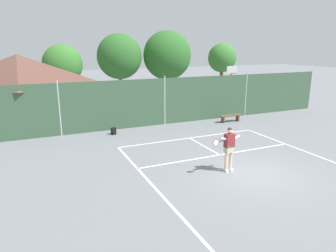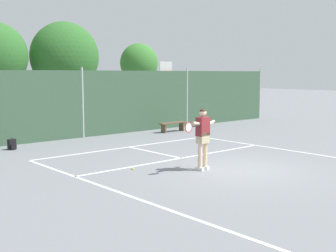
{
  "view_description": "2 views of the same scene",
  "coord_description": "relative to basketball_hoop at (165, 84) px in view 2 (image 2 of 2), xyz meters",
  "views": [
    {
      "loc": [
        -7.83,
        -8.98,
        4.98
      ],
      "look_at": [
        -1.69,
        4.69,
        1.07
      ],
      "focal_mm": 32.69,
      "sensor_mm": 36.0,
      "label": 1
    },
    {
      "loc": [
        -10.05,
        -8.29,
        2.89
      ],
      "look_at": [
        0.52,
        3.76,
        0.95
      ],
      "focal_mm": 46.67,
      "sensor_mm": 36.0,
      "label": 2
    }
  ],
  "objects": [
    {
      "name": "tennis_player",
      "position": [
        -6.93,
        -9.69,
        -1.2
      ],
      "size": [
        1.43,
        0.33,
        1.85
      ],
      "color": "silver",
      "rests_on": "ground"
    },
    {
      "name": "treeline_backdrop",
      "position": [
        -5.16,
        10.17,
        1.58
      ],
      "size": [
        27.47,
        4.51,
        6.59
      ],
      "color": "brown",
      "rests_on": "ground"
    },
    {
      "name": "basketball_hoop",
      "position": [
        0.0,
        0.0,
        0.0
      ],
      "size": [
        0.9,
        0.67,
        3.55
      ],
      "color": "yellow",
      "rests_on": "ground"
    },
    {
      "name": "chainlink_fence",
      "position": [
        -6.15,
        -1.41,
        -0.8
      ],
      "size": [
        26.09,
        0.09,
        3.17
      ],
      "color": "#38563D",
      "rests_on": "ground"
    },
    {
      "name": "court_markings",
      "position": [
        -6.15,
        -9.76,
        -2.31
      ],
      "size": [
        8.3,
        11.1,
        0.01
      ],
      "color": "white",
      "rests_on": "ground"
    },
    {
      "name": "ground_plane",
      "position": [
        -6.15,
        -10.41,
        -2.31
      ],
      "size": [
        120.0,
        120.0,
        0.0
      ],
      "primitive_type": "plane",
      "color": "slate"
    },
    {
      "name": "courtside_bench",
      "position": [
        -1.83,
        -2.68,
        -1.95
      ],
      "size": [
        1.6,
        0.36,
        0.48
      ],
      "color": "brown",
      "rests_on": "ground"
    },
    {
      "name": "backpack_black",
      "position": [
        -9.86,
        -2.44,
        -2.12
      ],
      "size": [
        0.31,
        0.28,
        0.46
      ],
      "color": "black",
      "rests_on": "ground"
    },
    {
      "name": "tennis_ball",
      "position": [
        -8.48,
        -8.28,
        -2.28
      ],
      "size": [
        0.07,
        0.07,
        0.07
      ],
      "primitive_type": "sphere",
      "color": "#CCE033",
      "rests_on": "ground"
    }
  ]
}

